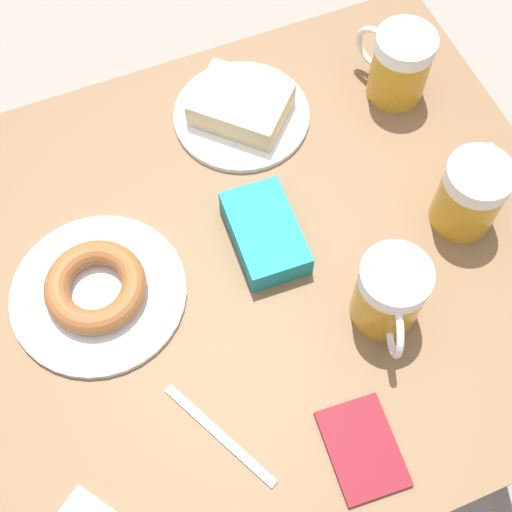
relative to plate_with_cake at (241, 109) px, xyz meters
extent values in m
plane|color=gray|center=(0.26, -0.08, -0.76)|extent=(8.00, 8.00, 0.00)
cube|color=brown|center=(0.26, -0.08, -0.04)|extent=(0.83, 0.96, 0.03)
cylinder|color=black|center=(-0.12, 0.36, -0.40)|extent=(0.04, 0.04, 0.71)
cylinder|color=#2D2823|center=(0.17, 0.50, -0.53)|extent=(0.03, 0.03, 0.45)
cylinder|color=silver|center=(0.00, 0.00, -0.02)|extent=(0.22, 0.22, 0.01)
cube|color=#D1B27F|center=(0.00, 0.00, 0.01)|extent=(0.18, 0.18, 0.04)
cylinder|color=silver|center=(0.22, -0.31, -0.02)|extent=(0.25, 0.25, 0.01)
torus|color=brown|center=(0.22, -0.31, 0.01)|extent=(0.14, 0.14, 0.04)
cylinder|color=#C68C23|center=(0.39, 0.06, 0.03)|extent=(0.09, 0.09, 0.10)
cylinder|color=white|center=(0.39, 0.06, 0.09)|extent=(0.10, 0.10, 0.03)
torus|color=silver|center=(0.44, 0.04, 0.04)|extent=(0.08, 0.04, 0.08)
cylinder|color=#C68C23|center=(0.30, 0.24, 0.03)|extent=(0.09, 0.09, 0.10)
cylinder|color=white|center=(0.30, 0.24, 0.09)|extent=(0.10, 0.10, 0.03)
torus|color=silver|center=(0.27, 0.28, 0.04)|extent=(0.06, 0.07, 0.08)
cylinder|color=#C68C23|center=(0.05, 0.26, 0.03)|extent=(0.09, 0.09, 0.10)
cylinder|color=white|center=(0.05, 0.26, 0.09)|extent=(0.10, 0.10, 0.03)
torus|color=silver|center=(0.00, 0.24, 0.04)|extent=(0.08, 0.04, 0.08)
cube|color=silver|center=(0.47, -0.22, -0.02)|extent=(0.18, 0.09, 0.00)
cube|color=maroon|center=(0.56, -0.05, -0.02)|extent=(0.13, 0.10, 0.01)
cube|color=teal|center=(0.23, -0.05, 0.00)|extent=(0.16, 0.10, 0.04)
camera|label=1|loc=(0.69, -0.26, 0.91)|focal=50.00mm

